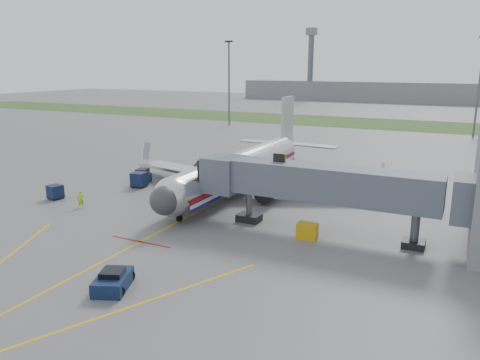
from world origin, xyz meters
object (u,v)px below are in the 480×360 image
at_px(airliner, 240,168).
at_px(ramp_worker, 81,199).
at_px(pushback_tug, 113,281).
at_px(belt_loader, 191,178).
at_px(baggage_tug, 143,177).

relative_size(airliner, ramp_worker, 19.73).
bearing_deg(pushback_tug, ramp_worker, 140.30).
bearing_deg(airliner, belt_loader, 173.93).
bearing_deg(belt_loader, airliner, -6.07).
bearing_deg(ramp_worker, baggage_tug, 57.91).
bearing_deg(belt_loader, pushback_tug, -67.98).
relative_size(pushback_tug, baggage_tug, 1.28).
bearing_deg(baggage_tug, pushback_tug, -56.15).
bearing_deg(airliner, baggage_tug, -168.02).
distance_m(baggage_tug, ramp_worker, 11.48).
relative_size(pushback_tug, ramp_worker, 2.08).
relative_size(baggage_tug, ramp_worker, 1.62).
height_order(baggage_tug, belt_loader, belt_loader).
bearing_deg(belt_loader, ramp_worker, -105.97).
xyz_separation_m(pushback_tug, belt_loader, (-11.23, 27.77, -0.06)).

